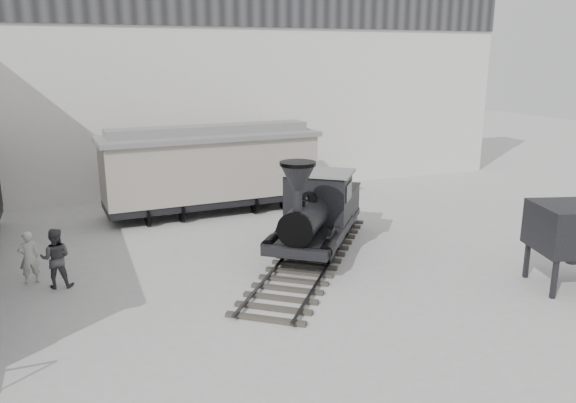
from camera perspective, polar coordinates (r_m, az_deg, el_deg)
name	(u,v)px	position (r m, az deg, el deg)	size (l,w,h in m)	color
ground	(308,305)	(15.67, 2.08, -10.46)	(90.00, 90.00, 0.00)	#9E9E9B
north_wall	(191,79)	(28.63, -9.82, 12.15)	(34.00, 2.51, 11.00)	silver
locomotive	(315,216)	(19.28, 2.80, -1.52)	(7.73, 9.27, 3.52)	#393430
boxcar	(211,167)	(24.45, -7.84, 3.46)	(9.46, 3.48, 3.81)	black
visitor_a	(29,257)	(18.48, -24.83, -5.18)	(0.59, 0.39, 1.63)	beige
visitor_b	(56,258)	(17.83, -22.53, -5.33)	(0.88, 0.68, 1.80)	#3F3F42
coal_hopper	(575,234)	(18.30, 27.13, -2.94)	(2.72, 2.44, 2.50)	black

